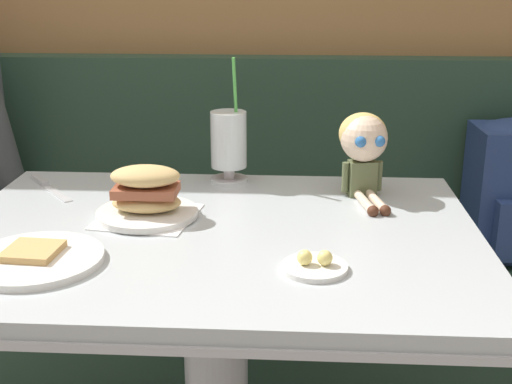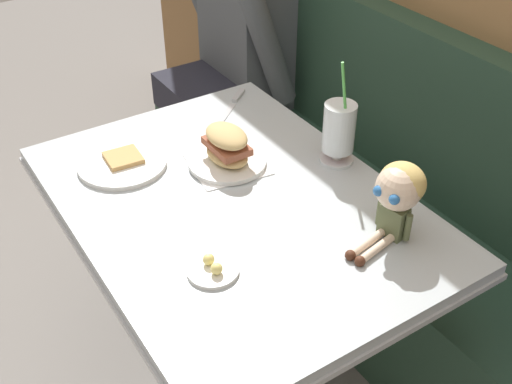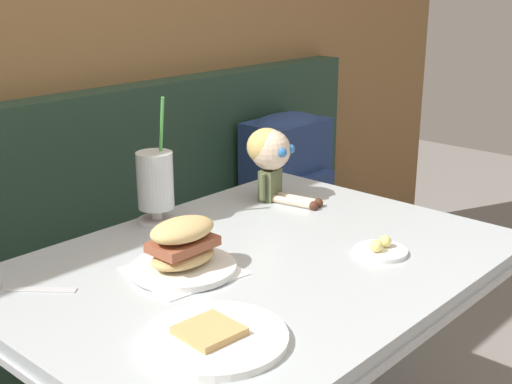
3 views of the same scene
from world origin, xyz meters
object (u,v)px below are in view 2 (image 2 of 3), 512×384
(seated_doll, at_px, (398,192))
(diner_patron, at_px, (238,34))
(toast_plate, at_px, (123,163))
(butter_saucer, at_px, (212,269))
(milkshake_glass, at_px, (339,131))
(butter_knife, at_px, (235,100))
(sandwich_plate, at_px, (227,151))

(seated_doll, height_order, diner_patron, diner_patron)
(toast_plate, xyz_separation_m, seated_doll, (0.63, 0.43, 0.12))
(diner_patron, bearing_deg, butter_saucer, -34.05)
(butter_saucer, distance_m, diner_patron, 1.36)
(milkshake_glass, xyz_separation_m, butter_saucer, (0.20, -0.52, -0.09))
(milkshake_glass, relative_size, seated_doll, 1.39)
(milkshake_glass, bearing_deg, butter_knife, -172.82)
(butter_saucer, bearing_deg, seated_doll, 74.31)
(milkshake_glass, relative_size, butter_knife, 1.63)
(toast_plate, bearing_deg, sandwich_plate, 57.96)
(toast_plate, xyz_separation_m, butter_saucer, (0.51, -0.00, 0.00))
(milkshake_glass, distance_m, seated_doll, 0.34)
(sandwich_plate, xyz_separation_m, seated_doll, (0.48, 0.18, 0.08))
(sandwich_plate, relative_size, diner_patron, 0.28)
(milkshake_glass, height_order, butter_knife, milkshake_glass)
(butter_knife, bearing_deg, diner_patron, 147.35)
(sandwich_plate, distance_m, diner_patron, 0.92)
(sandwich_plate, bearing_deg, butter_knife, 145.30)
(butter_saucer, relative_size, diner_patron, 0.15)
(butter_saucer, bearing_deg, milkshake_glass, 111.32)
(toast_plate, relative_size, sandwich_plate, 1.10)
(butter_saucer, bearing_deg, sandwich_plate, 144.75)
(seated_doll, bearing_deg, sandwich_plate, -159.50)
(seated_doll, distance_m, diner_patron, 1.30)
(butter_saucer, bearing_deg, diner_patron, 145.95)
(sandwich_plate, distance_m, seated_doll, 0.52)
(sandwich_plate, distance_m, butter_saucer, 0.44)
(toast_plate, distance_m, butter_saucer, 0.51)
(toast_plate, relative_size, milkshake_glass, 0.79)
(milkshake_glass, height_order, seated_doll, milkshake_glass)
(butter_knife, bearing_deg, butter_saucer, -35.00)
(butter_saucer, xyz_separation_m, diner_patron, (-1.13, 0.76, -0.01))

